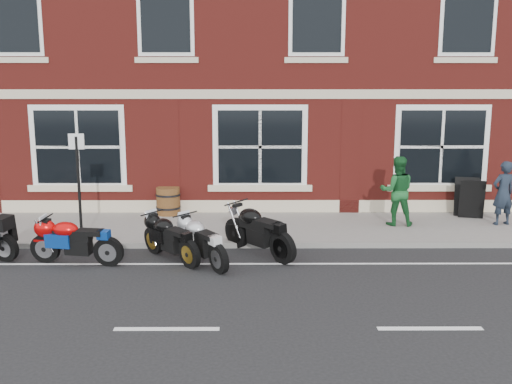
# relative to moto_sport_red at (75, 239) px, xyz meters

# --- Properties ---
(ground) EXTENTS (80.00, 80.00, 0.00)m
(ground) POSITION_rel_moto_sport_red_xyz_m (2.36, -0.23, -0.52)
(ground) COLOR black
(ground) RESTS_ON ground
(sidewalk) EXTENTS (30.00, 3.00, 0.12)m
(sidewalk) POSITION_rel_moto_sport_red_xyz_m (2.36, 2.77, -0.46)
(sidewalk) COLOR slate
(sidewalk) RESTS_ON ground
(kerb) EXTENTS (30.00, 0.16, 0.12)m
(kerb) POSITION_rel_moto_sport_red_xyz_m (2.36, 1.19, -0.46)
(kerb) COLOR slate
(kerb) RESTS_ON ground
(pub_building) EXTENTS (24.00, 12.00, 12.00)m
(pub_building) POSITION_rel_moto_sport_red_xyz_m (2.36, 10.27, 5.48)
(pub_building) COLOR maroon
(pub_building) RESTS_ON ground
(moto_sport_red) EXTENTS (2.00, 0.49, 0.91)m
(moto_sport_red) POSITION_rel_moto_sport_red_xyz_m (0.00, 0.00, 0.00)
(moto_sport_red) COLOR black
(moto_sport_red) RESTS_ON ground
(moto_sport_black) EXTENTS (1.38, 1.56, 0.88)m
(moto_sport_black) POSITION_rel_moto_sport_red_xyz_m (1.94, 0.26, -0.01)
(moto_sport_black) COLOR black
(moto_sport_black) RESTS_ON ground
(moto_sport_silver) EXTENTS (1.20, 1.72, 0.89)m
(moto_sport_silver) POSITION_rel_moto_sport_red_xyz_m (2.62, 0.00, -0.01)
(moto_sport_silver) COLOR black
(moto_sport_silver) RESTS_ON ground
(moto_naked_black) EXTENTS (1.53, 1.83, 1.01)m
(moto_naked_black) POSITION_rel_moto_sport_red_xyz_m (3.78, 0.64, 0.06)
(moto_naked_black) COLOR black
(moto_naked_black) RESTS_ON ground
(pedestrian_left) EXTENTS (0.67, 0.52, 1.64)m
(pedestrian_left) POSITION_rel_moto_sport_red_xyz_m (10.03, 2.85, 0.42)
(pedestrian_left) COLOR #19222E
(pedestrian_left) RESTS_ON sidewalk
(pedestrian_right) EXTENTS (0.92, 0.75, 1.77)m
(pedestrian_right) POSITION_rel_moto_sport_red_xyz_m (7.32, 2.83, 0.48)
(pedestrian_right) COLOR #175124
(pedestrian_right) RESTS_ON sidewalk
(a_board_sign) EXTENTS (0.73, 0.58, 1.07)m
(a_board_sign) POSITION_rel_moto_sport_red_xyz_m (9.48, 3.66, 0.13)
(a_board_sign) COLOR black
(a_board_sign) RESTS_ON sidewalk
(barrel_planter) EXTENTS (0.68, 0.68, 0.75)m
(barrel_planter) POSITION_rel_moto_sport_red_xyz_m (1.32, 4.07, -0.02)
(barrel_planter) COLOR #564017
(barrel_planter) RESTS_ON sidewalk
(parking_sign) EXTENTS (0.35, 0.07, 2.46)m
(parking_sign) POSITION_rel_moto_sport_red_xyz_m (-0.26, 1.32, 1.02)
(parking_sign) COLOR black
(parking_sign) RESTS_ON sidewalk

